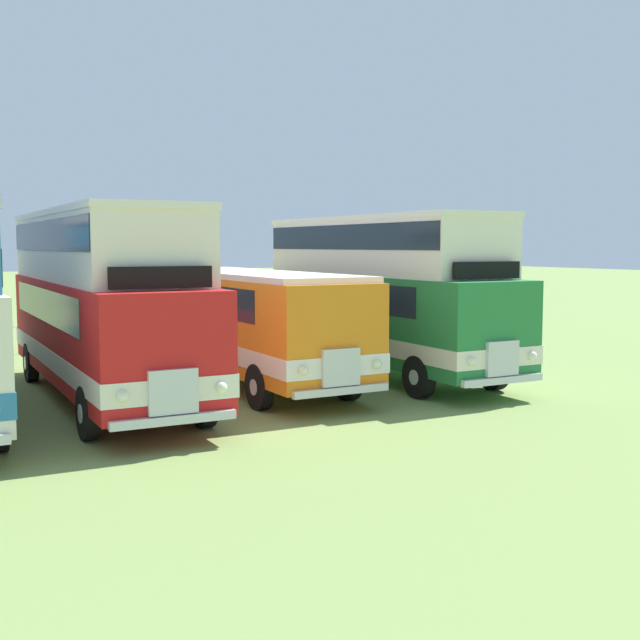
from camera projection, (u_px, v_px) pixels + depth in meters
name	position (u px, v px, depth m)	size (l,w,h in m)	color
bus_sixth_in_row	(101.00, 296.00, 18.80)	(2.69, 10.99, 4.49)	red
bus_seventh_in_row	(248.00, 318.00, 21.09)	(2.64, 9.82, 2.99)	orange
bus_eighth_in_row	(381.00, 288.00, 22.60)	(2.66, 10.23, 4.49)	#237538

